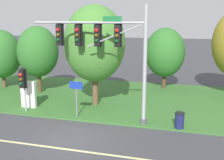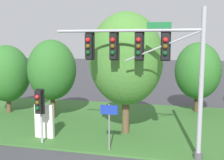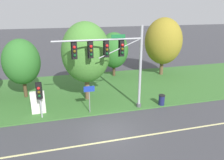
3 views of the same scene
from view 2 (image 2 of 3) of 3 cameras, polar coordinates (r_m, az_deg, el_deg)
grass_verge at (r=19.26m, az=5.92°, el=-8.72°), size 48.00×11.50×0.10m
traffic_signal_mast at (r=13.13m, az=7.60°, el=4.30°), size 7.10×0.49×6.92m
pedestrian_signal_near_kerb at (r=15.23m, az=-14.54°, el=-4.92°), size 0.46×0.55×2.95m
route_sign_post at (r=14.01m, az=-0.60°, el=-8.02°), size 0.88×0.08×2.36m
tree_nearest_road at (r=22.79m, az=-20.51°, el=1.24°), size 3.44×3.44×5.17m
tree_left_of_mast at (r=20.09m, az=-12.10°, el=1.99°), size 3.38×3.38×5.57m
tree_behind_signpost at (r=16.26m, az=2.85°, el=4.27°), size 4.30×4.30×7.11m
tree_mid_verge at (r=22.41m, az=17.03°, el=1.78°), size 3.47×3.47×5.38m
info_kiosk at (r=16.46m, az=-13.56°, el=-8.16°), size 1.10×0.24×1.90m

